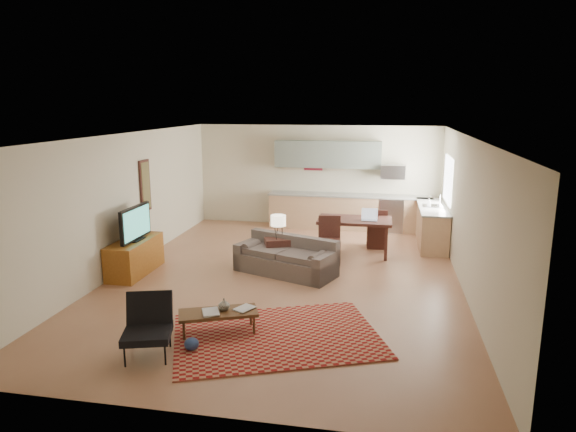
% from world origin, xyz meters
% --- Properties ---
extents(room, '(9.00, 9.00, 9.00)m').
position_xyz_m(room, '(0.00, 0.00, 1.35)').
color(room, '#976345').
rests_on(room, ground).
extents(kitchen_counter_back, '(4.26, 0.64, 0.92)m').
position_xyz_m(kitchen_counter_back, '(0.90, 4.18, 0.46)').
color(kitchen_counter_back, tan).
rests_on(kitchen_counter_back, ground).
extents(kitchen_counter_right, '(0.64, 2.26, 0.92)m').
position_xyz_m(kitchen_counter_right, '(2.93, 3.00, 0.46)').
color(kitchen_counter_right, tan).
rests_on(kitchen_counter_right, ground).
extents(kitchen_range, '(0.62, 0.62, 0.90)m').
position_xyz_m(kitchen_range, '(2.00, 4.18, 0.45)').
color(kitchen_range, '#A5A8AD').
rests_on(kitchen_range, ground).
extents(kitchen_microwave, '(0.62, 0.40, 0.35)m').
position_xyz_m(kitchen_microwave, '(2.00, 4.20, 1.55)').
color(kitchen_microwave, '#A5A8AD').
rests_on(kitchen_microwave, room).
extents(upper_cabinets, '(2.80, 0.34, 0.70)m').
position_xyz_m(upper_cabinets, '(0.30, 4.33, 1.95)').
color(upper_cabinets, slate).
rests_on(upper_cabinets, room).
extents(window_right, '(0.02, 1.40, 1.05)m').
position_xyz_m(window_right, '(3.23, 3.00, 1.55)').
color(window_right, white).
rests_on(window_right, room).
extents(wall_art_left, '(0.06, 0.42, 1.10)m').
position_xyz_m(wall_art_left, '(-3.21, 0.90, 1.55)').
color(wall_art_left, olive).
rests_on(wall_art_left, room).
extents(triptych, '(1.70, 0.04, 0.50)m').
position_xyz_m(triptych, '(-0.10, 4.47, 1.75)').
color(triptych, beige).
rests_on(triptych, room).
extents(rug, '(3.41, 2.92, 0.02)m').
position_xyz_m(rug, '(0.36, -2.49, 0.01)').
color(rug, maroon).
rests_on(rug, floor).
extents(sofa, '(2.24, 1.58, 0.71)m').
position_xyz_m(sofa, '(-0.04, 0.26, 0.36)').
color(sofa, brown).
rests_on(sofa, floor).
extents(coffee_table, '(1.22, 0.85, 0.34)m').
position_xyz_m(coffee_table, '(-0.49, -2.55, 0.17)').
color(coffee_table, '#462A14').
rests_on(coffee_table, floor).
extents(book_a, '(0.47, 0.49, 0.03)m').
position_xyz_m(book_a, '(-0.68, -2.67, 0.35)').
color(book_a, maroon).
rests_on(book_a, coffee_table).
extents(book_b, '(0.46, 0.47, 0.02)m').
position_xyz_m(book_b, '(-0.23, -2.34, 0.35)').
color(book_b, navy).
rests_on(book_b, coffee_table).
extents(vase, '(0.18, 0.18, 0.18)m').
position_xyz_m(vase, '(-0.42, -2.47, 0.42)').
color(vase, black).
rests_on(vase, coffee_table).
extents(armchair, '(0.88, 0.88, 0.81)m').
position_xyz_m(armchair, '(-1.18, -3.39, 0.40)').
color(armchair, black).
rests_on(armchair, floor).
extents(tv_credenza, '(0.56, 1.46, 0.67)m').
position_xyz_m(tv_credenza, '(-2.95, -0.26, 0.34)').
color(tv_credenza, brown).
rests_on(tv_credenza, floor).
extents(tv, '(0.11, 1.12, 0.67)m').
position_xyz_m(tv, '(-2.89, -0.26, 1.01)').
color(tv, black).
rests_on(tv, tv_credenza).
extents(console_table, '(0.62, 0.52, 0.62)m').
position_xyz_m(console_table, '(-0.25, 0.56, 0.31)').
color(console_table, '#391C17').
rests_on(console_table, floor).
extents(table_lamp, '(0.40, 0.40, 0.50)m').
position_xyz_m(table_lamp, '(-0.25, 0.56, 0.87)').
color(table_lamp, beige).
rests_on(table_lamp, console_table).
extents(dining_table, '(1.59, 0.91, 0.81)m').
position_xyz_m(dining_table, '(1.19, 1.82, 0.40)').
color(dining_table, '#391C17').
rests_on(dining_table, floor).
extents(dining_chair_near, '(0.51, 0.53, 0.97)m').
position_xyz_m(dining_chair_near, '(0.72, 1.13, 0.49)').
color(dining_chair_near, '#391C17').
rests_on(dining_chair_near, floor).
extents(dining_chair_far, '(0.47, 0.49, 0.93)m').
position_xyz_m(dining_chair_far, '(1.67, 2.50, 0.46)').
color(dining_chair_far, '#391C17').
rests_on(dining_chair_far, floor).
extents(laptop, '(0.34, 0.26, 0.25)m').
position_xyz_m(laptop, '(1.51, 1.71, 0.93)').
color(laptop, '#A5A8AD').
rests_on(laptop, dining_table).
extents(soap_bottle, '(0.11, 0.11, 0.19)m').
position_xyz_m(soap_bottle, '(2.83, 2.93, 1.02)').
color(soap_bottle, beige).
rests_on(soap_bottle, kitchen_counter_right).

